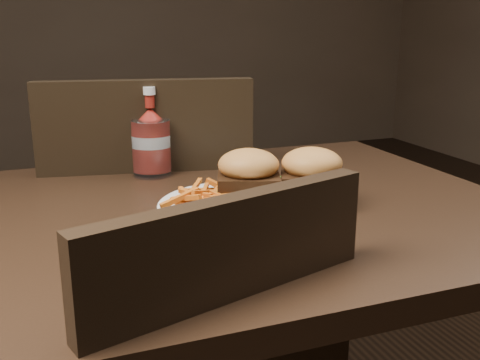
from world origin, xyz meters
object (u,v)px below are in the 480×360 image
object	(u,v)px
dining_table	(180,222)
tumbler	(152,150)
plate	(242,206)
ketchup_bottle	(152,146)
chair_far	(152,265)

from	to	relation	value
dining_table	tumbler	xyz separation A→B (m)	(0.01, 0.25, 0.08)
dining_table	plate	distance (m)	0.11
dining_table	ketchup_bottle	distance (m)	0.28
tumbler	chair_far	bearing A→B (deg)	81.35
chair_far	plate	distance (m)	0.62
dining_table	ketchup_bottle	bearing A→B (deg)	87.75
chair_far	plate	size ratio (longest dim) A/B	1.65
plate	tumbler	xyz separation A→B (m)	(-0.10, 0.28, 0.05)
dining_table	chair_far	distance (m)	0.58
chair_far	plate	world-z (taller)	plate
dining_table	plate	xyz separation A→B (m)	(0.10, -0.03, 0.03)
ketchup_bottle	plate	bearing A→B (deg)	-72.39
chair_far	tumbler	size ratio (longest dim) A/B	3.85
plate	tumbler	size ratio (longest dim) A/B	2.33
chair_far	tumbler	xyz separation A→B (m)	(-0.04, -0.25, 0.38)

